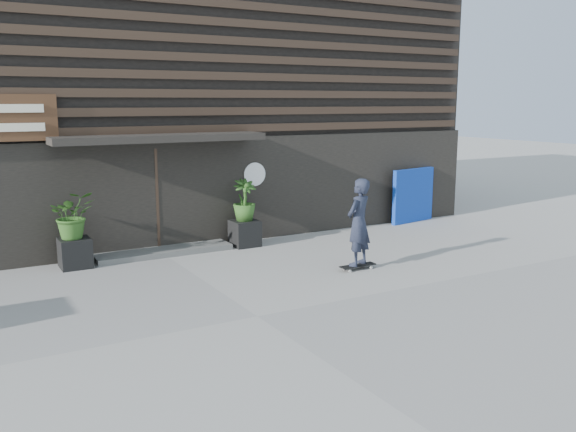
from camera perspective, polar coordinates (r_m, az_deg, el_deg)
ground at (r=9.69m, az=-2.88°, el=-9.34°), size 80.00×80.00×0.00m
entrance_step at (r=13.77m, az=-11.56°, el=-3.23°), size 3.00×0.80×0.12m
planter_pot_left at (r=13.08m, az=-19.26°, el=-3.27°), size 0.60×0.60×0.60m
bamboo_left at (r=12.93m, az=-19.47°, el=0.09°), size 0.86×0.75×0.96m
planter_pot_right at (r=14.22m, az=-4.05°, el=-1.61°), size 0.60×0.60×0.60m
bamboo_right at (r=14.07m, az=-4.09°, el=1.49°), size 0.54×0.54×0.96m
blue_tarp at (r=17.30m, az=11.59°, el=1.89°), size 1.59×0.40×1.49m
building at (r=18.57m, az=-17.33°, el=12.26°), size 18.00×11.00×8.00m
skateboarder at (r=12.12m, az=6.61°, el=-0.62°), size 0.78×0.64×1.84m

